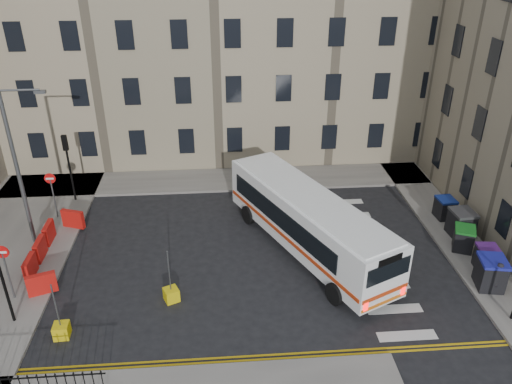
{
  "coord_description": "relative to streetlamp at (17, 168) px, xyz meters",
  "views": [
    {
      "loc": [
        -3.24,
        -20.55,
        14.46
      ],
      "look_at": [
        -1.54,
        1.2,
        3.0
      ],
      "focal_mm": 35.0,
      "sensor_mm": 36.0,
      "label": 1
    }
  ],
  "objects": [
    {
      "name": "pavement_north",
      "position": [
        7.0,
        6.6,
        -4.26
      ],
      "size": [
        36.0,
        3.2,
        0.15
      ],
      "primitive_type": "cube",
      "color": "slate",
      "rests_on": "ground"
    },
    {
      "name": "wheelie_bin_e",
      "position": [
        22.15,
        0.75,
        -3.59
      ],
      "size": [
        1.0,
        1.13,
        1.18
      ],
      "rotation": [
        0.0,
        0.0,
        0.07
      ],
      "color": "black",
      "rests_on": "pavement_east"
    },
    {
      "name": "ground",
      "position": [
        13.0,
        -2.0,
        -4.34
      ],
      "size": [
        120.0,
        120.0,
        0.0
      ],
      "primitive_type": "plane",
      "color": "black",
      "rests_on": "ground"
    },
    {
      "name": "bollard_yellow",
      "position": [
        7.4,
        -5.05,
        -4.04
      ],
      "size": [
        0.79,
        0.79,
        0.6
      ],
      "primitive_type": "cube",
      "rotation": [
        0.0,
        0.0,
        0.42
      ],
      "color": "yellow",
      "rests_on": "ground"
    },
    {
      "name": "pedestrian",
      "position": [
        21.66,
        -5.8,
        -3.4
      ],
      "size": [
        0.68,
        0.57,
        1.58
      ],
      "primitive_type": "imported",
      "rotation": [
        0.0,
        0.0,
        3.55
      ],
      "color": "black",
      "rests_on": "pavement_east"
    },
    {
      "name": "traffic_light_nw",
      "position": [
        1.0,
        4.5,
        -1.47
      ],
      "size": [
        0.28,
        0.22,
        4.1
      ],
      "color": "black",
      "rests_on": "pavement_west"
    },
    {
      "name": "pavement_west",
      "position": [
        -1.0,
        -1.0,
        -4.26
      ],
      "size": [
        6.0,
        22.0,
        0.15
      ],
      "primitive_type": "cube",
      "color": "slate",
      "rests_on": "ground"
    },
    {
      "name": "bus",
      "position": [
        13.95,
        -1.64,
        -2.56
      ],
      "size": [
        7.12,
        11.3,
        3.08
      ],
      "rotation": [
        0.0,
        0.0,
        0.44
      ],
      "color": "white",
      "rests_on": "ground"
    },
    {
      "name": "terrace_north",
      "position": [
        6.0,
        13.5,
        4.28
      ],
      "size": [
        38.3,
        10.8,
        17.2
      ],
      "color": "gray",
      "rests_on": "ground"
    },
    {
      "name": "streetlamp",
      "position": [
        0.0,
        0.0,
        0.0
      ],
      "size": [
        0.5,
        0.22,
        8.14
      ],
      "color": "#595B5E",
      "rests_on": "pavement_west"
    },
    {
      "name": "wheelie_bin_b",
      "position": [
        22.12,
        -4.12,
        -3.58
      ],
      "size": [
        1.06,
        1.18,
        1.2
      ],
      "rotation": [
        0.0,
        0.0,
        -0.11
      ],
      "color": "black",
      "rests_on": "pavement_east"
    },
    {
      "name": "wheelie_bin_c",
      "position": [
        21.79,
        -2.37,
        -3.57
      ],
      "size": [
        1.33,
        1.4,
        1.22
      ],
      "rotation": [
        0.0,
        0.0,
        -0.41
      ],
      "color": "black",
      "rests_on": "pavement_east"
    },
    {
      "name": "wheelie_bin_d",
      "position": [
        22.23,
        -1.1,
        -3.46
      ],
      "size": [
        1.22,
        1.37,
        1.43
      ],
      "rotation": [
        0.0,
        0.0,
        0.07
      ],
      "color": "black",
      "rests_on": "pavement_east"
    },
    {
      "name": "bollard_chevron",
      "position": [
        3.19,
        -6.95,
        -4.04
      ],
      "size": [
        0.63,
        0.63,
        0.6
      ],
      "primitive_type": "cube",
      "rotation": [
        0.0,
        0.0,
        0.05
      ],
      "color": "yellow",
      "rests_on": "ground"
    },
    {
      "name": "no_entry_north",
      "position": [
        0.5,
        2.5,
        -2.26
      ],
      "size": [
        0.6,
        0.08,
        3.0
      ],
      "color": "#595B5E",
      "rests_on": "pavement_west"
    },
    {
      "name": "wheelie_bin_a",
      "position": [
        21.65,
        -5.35,
        -3.46
      ],
      "size": [
        1.36,
        1.5,
        1.45
      ],
      "rotation": [
        0.0,
        0.0,
        -0.18
      ],
      "color": "black",
      "rests_on": "pavement_east"
    },
    {
      "name": "roadworks_barriers",
      "position": [
        1.16,
        -1.5,
        -3.69
      ],
      "size": [
        1.66,
        6.26,
        1.0
      ],
      "color": "red",
      "rests_on": "pavement_west"
    },
    {
      "name": "no_entry_south",
      "position": [
        0.5,
        -4.5,
        -2.26
      ],
      "size": [
        0.6,
        0.08,
        3.0
      ],
      "color": "#595B5E",
      "rests_on": "pavement_west"
    },
    {
      "name": "pavement_east",
      "position": [
        22.0,
        2.0,
        -4.26
      ],
      "size": [
        2.4,
        26.0,
        0.15
      ],
      "primitive_type": "cube",
      "color": "slate",
      "rests_on": "ground"
    }
  ]
}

